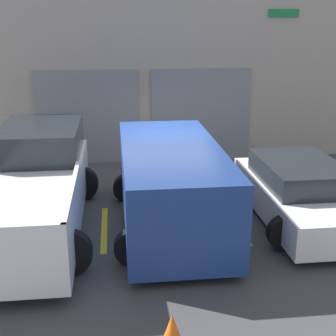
{
  "coord_description": "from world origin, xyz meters",
  "views": [
    {
      "loc": [
        -1.09,
        -10.65,
        4.09
      ],
      "look_at": [
        0.0,
        -1.29,
        1.1
      ],
      "focal_mm": 50.0,
      "sensor_mm": 36.0,
      "label": 1
    }
  ],
  "objects_px": {
    "traffic_cone": "(172,334)",
    "pickup_truck": "(34,186)",
    "sedan_side": "(171,184)",
    "sedan_white": "(300,193)"
  },
  "relations": [
    {
      "from": "sedan_white",
      "to": "pickup_truck",
      "type": "bearing_deg",
      "value": 177.07
    },
    {
      "from": "traffic_cone",
      "to": "pickup_truck",
      "type": "bearing_deg",
      "value": 118.95
    },
    {
      "from": "pickup_truck",
      "to": "traffic_cone",
      "type": "height_order",
      "value": "pickup_truck"
    },
    {
      "from": "sedan_side",
      "to": "traffic_cone",
      "type": "relative_size",
      "value": 8.84
    },
    {
      "from": "sedan_white",
      "to": "traffic_cone",
      "type": "relative_size",
      "value": 7.65
    },
    {
      "from": "pickup_truck",
      "to": "sedan_side",
      "type": "distance_m",
      "value": 2.77
    },
    {
      "from": "pickup_truck",
      "to": "traffic_cone",
      "type": "xyz_separation_m",
      "value": [
        2.3,
        -4.16,
        -0.62
      ]
    },
    {
      "from": "sedan_white",
      "to": "sedan_side",
      "type": "xyz_separation_m",
      "value": [
        -2.75,
        -0.02,
        0.32
      ]
    },
    {
      "from": "sedan_white",
      "to": "sedan_side",
      "type": "bearing_deg",
      "value": -179.55
    },
    {
      "from": "pickup_truck",
      "to": "sedan_side",
      "type": "bearing_deg",
      "value": -6.29
    }
  ]
}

